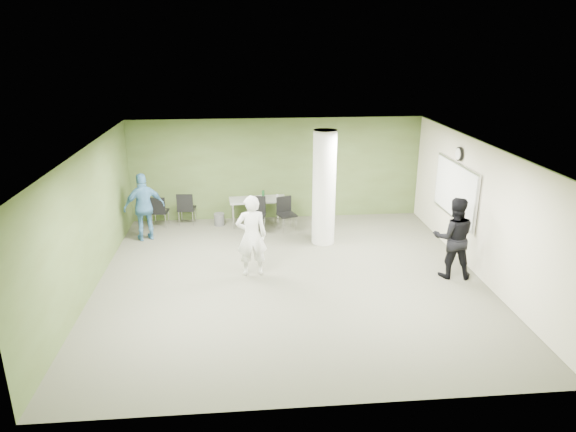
{
  "coord_description": "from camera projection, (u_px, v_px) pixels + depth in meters",
  "views": [
    {
      "loc": [
        -0.94,
        -9.76,
        4.79
      ],
      "look_at": [
        0.04,
        1.0,
        1.06
      ],
      "focal_mm": 32.0,
      "sensor_mm": 36.0,
      "label": 1
    }
  ],
  "objects": [
    {
      "name": "chair_back_left",
      "position": [
        159.0,
        209.0,
        13.64
      ],
      "size": [
        0.47,
        0.47,
        0.87
      ],
      "rotation": [
        0.0,
        0.0,
        3.05
      ],
      "color": "black",
      "rests_on": "floor"
    },
    {
      "name": "woman_white",
      "position": [
        252.0,
        236.0,
        10.75
      ],
      "size": [
        0.68,
        0.48,
        1.77
      ],
      "primitive_type": "imported",
      "rotation": [
        0.0,
        0.0,
        3.22
      ],
      "color": "silver",
      "rests_on": "floor"
    },
    {
      "name": "wall_right_cream",
      "position": [
        481.0,
        211.0,
        10.72
      ],
      "size": [
        0.02,
        8.0,
        2.8
      ],
      "primitive_type": "cube",
      "color": "beige",
      "rests_on": "floor"
    },
    {
      "name": "folding_table",
      "position": [
        258.0,
        201.0,
        13.81
      ],
      "size": [
        1.57,
        0.77,
        0.97
      ],
      "rotation": [
        0.0,
        0.0,
        0.07
      ],
      "color": "gray",
      "rests_on": "floor"
    },
    {
      "name": "wall_back",
      "position": [
        277.0,
        169.0,
        14.14
      ],
      "size": [
        8.0,
        2.8,
        0.02
      ],
      "primitive_type": "cube",
      "rotation": [
        1.57,
        0.0,
        0.0
      ],
      "color": "#435126",
      "rests_on": "floor"
    },
    {
      "name": "chair_back_right",
      "position": [
        186.0,
        206.0,
        13.81
      ],
      "size": [
        0.49,
        0.49,
        0.91
      ],
      "rotation": [
        0.0,
        0.0,
        3.06
      ],
      "color": "black",
      "rests_on": "floor"
    },
    {
      "name": "floor",
      "position": [
        291.0,
        279.0,
        10.83
      ],
      "size": [
        8.0,
        8.0,
        0.0
      ],
      "primitive_type": "plane",
      "color": "#4C4D3D",
      "rests_on": "ground"
    },
    {
      "name": "chair_table_right",
      "position": [
        286.0,
        211.0,
        13.51
      ],
      "size": [
        0.55,
        0.55,
        0.87
      ],
      "rotation": [
        0.0,
        0.0,
        0.32
      ],
      "color": "black",
      "rests_on": "floor"
    },
    {
      "name": "man_blue",
      "position": [
        144.0,
        207.0,
        12.7
      ],
      "size": [
        1.09,
        0.75,
        1.71
      ],
      "primitive_type": "imported",
      "rotation": [
        0.0,
        0.0,
        3.51
      ],
      "color": "teal",
      "rests_on": "floor"
    },
    {
      "name": "wall_left",
      "position": [
        87.0,
        222.0,
        10.04
      ],
      "size": [
        0.02,
        8.0,
        2.8
      ],
      "primitive_type": "cube",
      "color": "#435126",
      "rests_on": "floor"
    },
    {
      "name": "chair_table_left",
      "position": [
        257.0,
        212.0,
        13.35
      ],
      "size": [
        0.54,
        0.54,
        0.93
      ],
      "rotation": [
        0.0,
        0.0,
        -0.18
      ],
      "color": "black",
      "rests_on": "floor"
    },
    {
      "name": "ceiling",
      "position": [
        291.0,
        148.0,
        9.92
      ],
      "size": [
        8.0,
        8.0,
        0.0
      ],
      "primitive_type": "plane",
      "rotation": [
        3.14,
        0.0,
        0.0
      ],
      "color": "white",
      "rests_on": "wall_back"
    },
    {
      "name": "wall_clock",
      "position": [
        459.0,
        154.0,
        11.53
      ],
      "size": [
        0.06,
        0.32,
        0.32
      ],
      "color": "black",
      "rests_on": "wall_right_cream"
    },
    {
      "name": "man_black",
      "position": [
        454.0,
        238.0,
        10.68
      ],
      "size": [
        0.96,
        0.81,
        1.75
      ],
      "primitive_type": "imported",
      "rotation": [
        0.0,
        0.0,
        2.95
      ],
      "color": "black",
      "rests_on": "floor"
    },
    {
      "name": "column",
      "position": [
        324.0,
        188.0,
        12.34
      ],
      "size": [
        0.56,
        0.56,
        2.8
      ],
      "primitive_type": "cylinder",
      "color": "silver",
      "rests_on": "floor"
    },
    {
      "name": "wastebasket",
      "position": [
        219.0,
        219.0,
        13.92
      ],
      "size": [
        0.29,
        0.29,
        0.33
      ],
      "primitive_type": "cylinder",
      "color": "#4C4C4C",
      "rests_on": "floor"
    },
    {
      "name": "whiteboard",
      "position": [
        455.0,
        190.0,
        11.81
      ],
      "size": [
        0.05,
        2.3,
        1.3
      ],
      "color": "silver",
      "rests_on": "wall_right_cream"
    }
  ]
}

